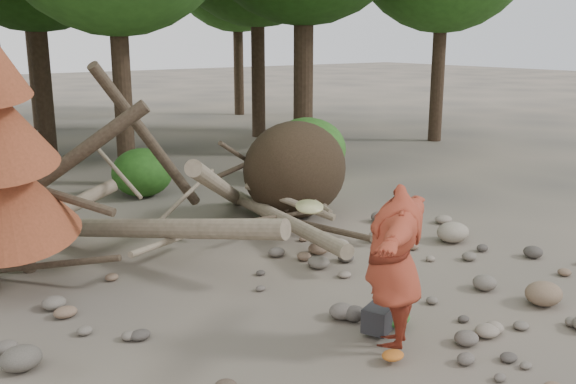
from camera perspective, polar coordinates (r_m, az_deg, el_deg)
ground at (r=8.55m, az=3.91°, el=-11.49°), size 120.00×120.00×0.00m
deadfall_pile at (r=12.62m, az=-1.31°, el=1.45°), size 8.55×5.24×3.30m
bush_mid at (r=15.19m, az=-12.83°, el=1.71°), size 1.40×1.40×1.12m
bush_right at (r=16.57m, az=1.72°, el=3.88°), size 2.00×2.00×1.60m
frisbee_thrower at (r=7.53m, az=9.41°, el=-6.52°), size 2.55×1.90×1.95m
backpack at (r=8.26m, az=8.16°, el=-11.35°), size 0.55×0.47×0.31m
cloth_green at (r=8.45m, az=9.23°, el=-11.27°), size 0.50×0.41×0.19m
cloth_orange at (r=7.64m, az=9.29°, el=-14.46°), size 0.28×0.23×0.10m
boulder_front_right at (r=9.66m, az=21.78°, el=-8.38°), size 0.54×0.48×0.32m
boulder_mid_right at (r=11.98m, az=14.44°, el=-3.48°), size 0.60×0.54×0.36m
boulder_mid_left at (r=7.96m, az=-22.64°, el=-13.49°), size 0.46×0.41×0.28m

